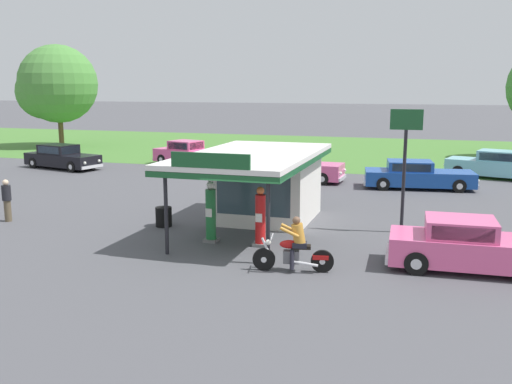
# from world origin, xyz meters

# --- Properties ---
(ground_plane) EXTENTS (300.00, 300.00, 0.00)m
(ground_plane) POSITION_xyz_m (0.00, 0.00, 0.00)
(ground_plane) COLOR #4C4C51
(grass_verge_strip) EXTENTS (120.00, 24.00, 0.01)m
(grass_verge_strip) POSITION_xyz_m (0.00, 30.00, 0.00)
(grass_verge_strip) COLOR #477A33
(grass_verge_strip) RESTS_ON ground
(service_station_kiosk) EXTENTS (4.15, 8.04, 3.24)m
(service_station_kiosk) POSITION_xyz_m (-0.93, 5.10, 1.65)
(service_station_kiosk) COLOR silver
(service_station_kiosk) RESTS_ON ground
(gas_pump_nearside) EXTENTS (0.44, 0.44, 2.05)m
(gas_pump_nearside) POSITION_xyz_m (-1.79, 1.82, 0.94)
(gas_pump_nearside) COLOR slate
(gas_pump_nearside) RESTS_ON ground
(gas_pump_offside) EXTENTS (0.44, 0.44, 1.96)m
(gas_pump_offside) POSITION_xyz_m (-0.07, 1.82, 0.89)
(gas_pump_offside) COLOR slate
(gas_pump_offside) RESTS_ON ground
(motorcycle_with_rider) EXTENTS (2.25, 0.74, 1.58)m
(motorcycle_with_rider) POSITION_xyz_m (1.59, -0.34, 0.65)
(motorcycle_with_rider) COLOR black
(motorcycle_with_rider) RESTS_ON ground
(featured_classic_sedan) EXTENTS (4.95, 2.01, 1.47)m
(featured_classic_sedan) POSITION_xyz_m (6.32, 1.27, 0.67)
(featured_classic_sedan) COLOR #E55993
(featured_classic_sedan) RESTS_ON ground
(parked_car_back_row_left) EXTENTS (5.71, 2.69, 1.40)m
(parked_car_back_row_left) POSITION_xyz_m (4.42, 14.19, 0.65)
(parked_car_back_row_left) COLOR #19479E
(parked_car_back_row_left) RESTS_ON ground
(parked_car_back_row_centre) EXTENTS (5.54, 2.04, 1.59)m
(parked_car_back_row_centre) POSITION_xyz_m (-2.13, 14.58, 0.73)
(parked_car_back_row_centre) COLOR #E55993
(parked_car_back_row_centre) RESTS_ON ground
(parked_car_back_row_far_left) EXTENTS (5.19, 3.07, 1.58)m
(parked_car_back_row_far_left) POSITION_xyz_m (-10.22, 18.67, 0.71)
(parked_car_back_row_far_left) COLOR #E55993
(parked_car_back_row_far_left) RESTS_ON ground
(parked_car_back_row_centre_left) EXTENTS (5.35, 3.12, 1.56)m
(parked_car_back_row_centre_left) POSITION_xyz_m (8.43, 18.94, 0.72)
(parked_car_back_row_centre_left) COLOR #7AC6D1
(parked_car_back_row_centre_left) RESTS_ON ground
(parked_car_back_row_right) EXTENTS (5.54, 2.90, 1.49)m
(parked_car_back_row_right) POSITION_xyz_m (-17.11, 14.76, 0.68)
(parked_car_back_row_right) COLOR black
(parked_car_back_row_right) RESTS_ON ground
(bystander_standing_back_lot) EXTENTS (0.34, 0.34, 1.63)m
(bystander_standing_back_lot) POSITION_xyz_m (-10.29, 2.13, 0.85)
(bystander_standing_back_lot) COLOR brown
(bystander_standing_back_lot) RESTS_ON ground
(tree_oak_distant_spare) EXTENTS (6.49, 6.49, 8.52)m
(tree_oak_distant_spare) POSITION_xyz_m (-25.36, 25.48, 5.11)
(tree_oak_distant_spare) COLOR brown
(tree_oak_distant_spare) RESTS_ON ground
(roadside_pole_sign) EXTENTS (1.10, 0.12, 4.33)m
(roadside_pole_sign) POSITION_xyz_m (4.19, 4.98, 2.99)
(roadside_pole_sign) COLOR black
(roadside_pole_sign) RESTS_ON ground
(spare_tire_stack) EXTENTS (0.60, 0.60, 0.72)m
(spare_tire_stack) POSITION_xyz_m (-4.25, 3.23, 0.36)
(spare_tire_stack) COLOR black
(spare_tire_stack) RESTS_ON ground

